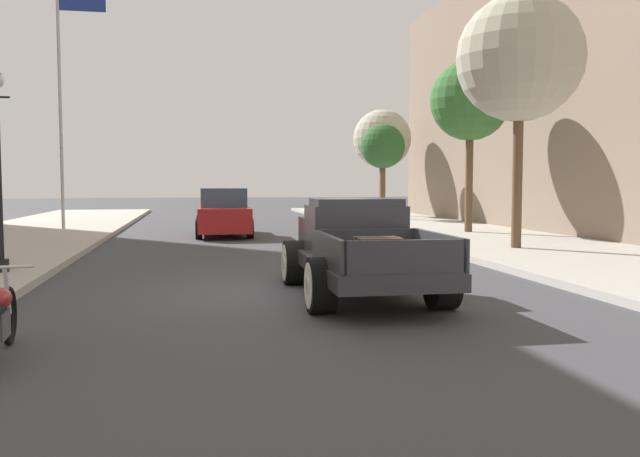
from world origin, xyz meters
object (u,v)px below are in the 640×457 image
at_px(flagpole, 66,73).
at_px(street_tree_farthest, 382,139).
at_px(hotrod_truck_gunmetal, 356,248).
at_px(street_tree_nearest, 520,59).
at_px(street_tree_third, 383,147).
at_px(street_tree_second, 470,101).
at_px(car_background_red, 223,214).

bearing_deg(flagpole, street_tree_farthest, 28.19).
distance_m(hotrod_truck_gunmetal, street_tree_nearest, 8.72).
xyz_separation_m(flagpole, street_tree_farthest, (14.03, 7.52, -1.70)).
bearing_deg(street_tree_third, hotrod_truck_gunmetal, -107.44).
bearing_deg(street_tree_farthest, street_tree_second, -91.26).
distance_m(flagpole, street_tree_farthest, 16.01).
bearing_deg(street_tree_second, hotrod_truck_gunmetal, -121.86).
xyz_separation_m(car_background_red, street_tree_farthest, (8.55, 9.96, 3.31)).
bearing_deg(street_tree_farthest, hotrod_truck_gunmetal, -107.18).
bearing_deg(flagpole, car_background_red, -24.03).
bearing_deg(hotrod_truck_gunmetal, flagpole, 115.92).
height_order(flagpole, street_tree_second, flagpole).
distance_m(street_tree_nearest, street_tree_second, 5.56).
distance_m(flagpole, street_tree_third, 14.13).
height_order(car_background_red, street_tree_third, street_tree_third).
bearing_deg(street_tree_nearest, street_tree_third, 88.10).
height_order(street_tree_nearest, street_tree_third, street_tree_nearest).
relative_size(street_tree_third, street_tree_farthest, 0.81).
height_order(street_tree_third, street_tree_farthest, street_tree_farthest).
relative_size(car_background_red, street_tree_second, 0.74).
height_order(street_tree_nearest, street_tree_farthest, street_tree_nearest).
bearing_deg(street_tree_farthest, street_tree_nearest, -94.37).
relative_size(hotrod_truck_gunmetal, flagpole, 0.54).
bearing_deg(street_tree_second, car_background_red, 168.87).
distance_m(hotrod_truck_gunmetal, car_background_red, 12.39).
distance_m(flagpole, street_tree_nearest, 15.92).
bearing_deg(street_tree_farthest, flagpole, -151.81).
bearing_deg(flagpole, hotrod_truck_gunmetal, -64.08).
distance_m(flagpole, street_tree_second, 14.41).
distance_m(hotrod_truck_gunmetal, street_tree_second, 13.12).
bearing_deg(street_tree_third, flagpole, -161.15).
distance_m(street_tree_second, street_tree_farthest, 11.61).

